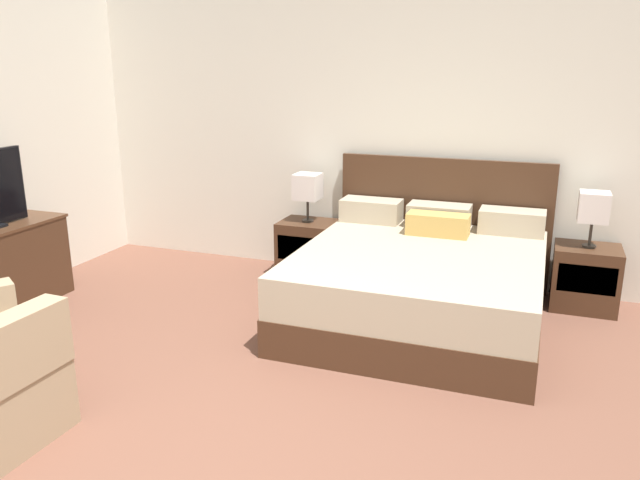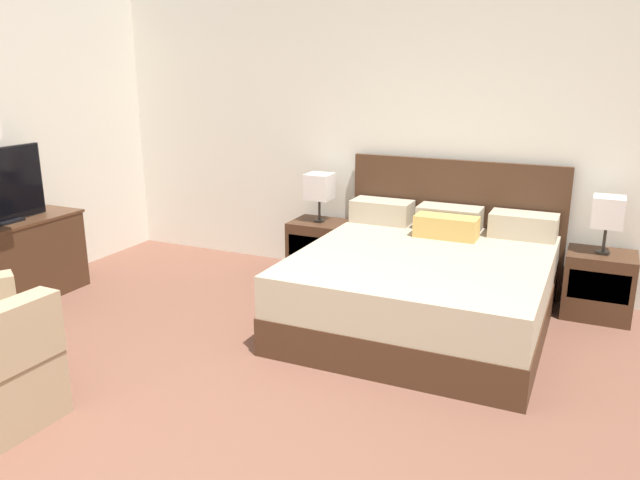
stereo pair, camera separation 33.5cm
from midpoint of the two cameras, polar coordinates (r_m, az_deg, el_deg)
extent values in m
cube|color=silver|center=(5.85, 8.21, 9.36)|extent=(6.98, 0.06, 2.65)
cube|color=#422819|center=(4.94, 11.15, -6.27)|extent=(1.83, 1.97, 0.28)
cube|color=tan|center=(4.84, 11.33, -3.05)|extent=(1.81, 1.95, 0.31)
cube|color=#422819|center=(5.74, 13.79, 1.36)|extent=(1.90, 0.05, 1.16)
cube|color=tan|center=(5.68, 7.38, 2.61)|extent=(0.54, 0.28, 0.20)
cube|color=tan|center=(5.53, 13.47, 1.95)|extent=(0.54, 0.28, 0.20)
cube|color=tan|center=(5.45, 19.80, 1.24)|extent=(0.54, 0.28, 0.20)
cube|color=tan|center=(5.27, 13.26, 1.16)|extent=(0.51, 0.22, 0.18)
cube|color=#422819|center=(5.98, 1.55, -0.76)|extent=(0.52, 0.43, 0.53)
cube|color=black|center=(5.78, 0.73, -0.80)|extent=(0.44, 0.01, 0.23)
cube|color=#422819|center=(5.55, 25.72, -3.73)|extent=(0.52, 0.43, 0.53)
cube|color=black|center=(5.33, 25.80, -3.90)|extent=(0.44, 0.01, 0.23)
cylinder|color=#332D28|center=(5.90, 1.57, 1.78)|extent=(0.11, 0.11, 0.02)
cylinder|color=#332D28|center=(5.88, 1.57, 2.81)|extent=(0.02, 0.02, 0.20)
cube|color=silver|center=(5.83, 1.59, 4.91)|extent=(0.23, 0.23, 0.24)
cylinder|color=#332D28|center=(5.47, 26.06, -1.02)|extent=(0.11, 0.11, 0.02)
cylinder|color=#332D28|center=(5.44, 26.20, 0.07)|extent=(0.02, 0.02, 0.20)
cube|color=silver|center=(5.39, 26.48, 2.31)|extent=(0.23, 0.23, 0.24)
cube|color=#422819|center=(5.78, -24.83, -1.93)|extent=(0.45, 1.22, 0.71)
cube|color=#482C1C|center=(5.69, -25.23, 1.36)|extent=(0.46, 1.26, 0.02)
cube|color=black|center=(5.68, -25.36, 1.54)|extent=(0.18, 0.25, 0.02)
cube|color=black|center=(5.62, -25.73, 4.51)|extent=(0.04, 0.81, 0.61)
cube|color=black|center=(5.61, -25.59, 4.50)|extent=(0.01, 0.79, 0.58)
cube|color=#9E8466|center=(4.45, -24.96, -5.17)|extent=(0.57, 0.42, 0.18)
cube|color=#9E8466|center=(3.62, -24.82, -8.39)|extent=(0.18, 0.68, 0.36)
cube|color=#9E8466|center=(4.02, -23.88, -7.28)|extent=(0.63, 0.11, 0.18)
camera|label=1|loc=(0.17, -87.86, 0.61)|focal=35.00mm
camera|label=2|loc=(0.17, 92.14, -0.61)|focal=35.00mm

